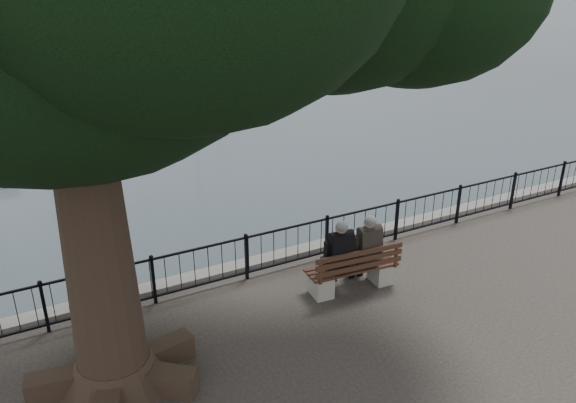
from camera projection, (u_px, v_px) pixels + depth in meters
harbor at (278, 277)px, 13.11m from camera, size 260.00×260.00×1.20m
railing at (288, 245)px, 12.29m from camera, size 22.06×0.06×1.00m
bench at (353, 274)px, 11.55m from camera, size 1.99×0.76×1.03m
person_left at (337, 258)px, 11.37m from camera, size 0.50×0.83×1.63m
person_right at (364, 252)px, 11.60m from camera, size 0.50×0.83×1.63m
lion_monument at (63, 24)px, 51.38m from camera, size 6.34×6.34×9.26m
sailboat_b at (34, 104)px, 30.22m from camera, size 3.21×5.25×11.29m
sailboat_c at (192, 113)px, 28.66m from camera, size 3.42×5.55×9.70m
sailboat_d at (214, 77)px, 37.77m from camera, size 3.36×5.84×10.42m
sailboat_f at (130, 76)px, 37.95m from camera, size 1.79×5.44×11.86m
sailboat_g at (147, 61)px, 44.25m from camera, size 2.91×5.57×10.73m
sailboat_j at (41, 103)px, 30.60m from camera, size 3.33×5.46×11.26m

